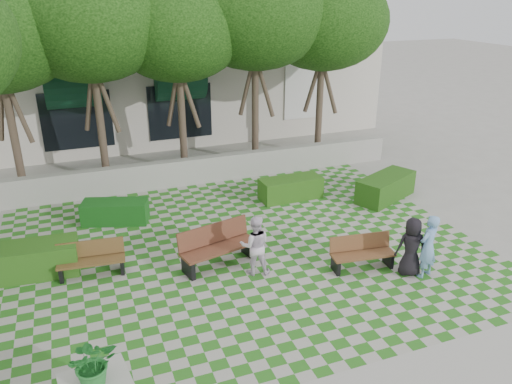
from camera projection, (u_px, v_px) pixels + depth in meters
name	position (u px, v px, depth m)	size (l,w,h in m)	color
ground	(259.00, 271.00, 11.97)	(90.00, 90.00, 0.00)	gray
lawn	(245.00, 252.00, 12.84)	(12.00, 12.00, 0.00)	#2B721E
retaining_wall	(194.00, 171.00, 17.16)	(15.00, 0.36, 0.90)	#9E9B93
bench_east	(362.00, 253.00, 11.99)	(1.59, 0.71, 0.81)	brown
bench_mid	(218.00, 247.00, 12.09)	(2.01, 1.07, 1.00)	#562D1D
bench_west	(91.00, 260.00, 11.70)	(1.58, 0.66, 0.81)	brown
hedge_east	(386.00, 187.00, 15.92)	(2.20, 0.88, 0.77)	#1F4813
hedge_midright	(291.00, 188.00, 15.95)	(1.98, 0.79, 0.69)	#255316
hedge_midleft	(115.00, 212.00, 14.34)	(1.83, 0.73, 0.64)	#134916
hedge_west	(29.00, 260.00, 11.67)	(2.22, 0.89, 0.78)	#235215
person_blue	(428.00, 246.00, 11.48)	(0.57, 0.37, 1.56)	#77A4D8
person_dark	(411.00, 247.00, 11.59)	(0.70, 0.46, 1.44)	black
person_white	(255.00, 245.00, 11.63)	(0.71, 0.56, 1.47)	silver
tree_row	(126.00, 29.00, 14.53)	(17.70, 13.40, 7.41)	#47382B
building	(169.00, 74.00, 23.48)	(18.00, 8.92, 5.15)	beige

